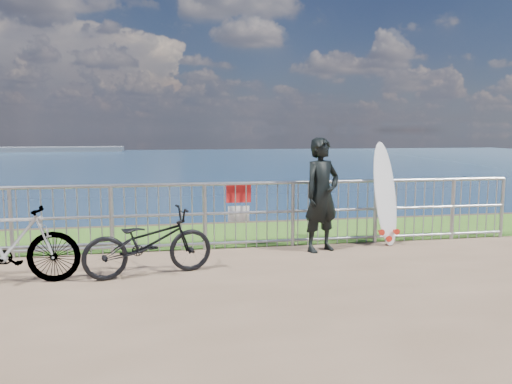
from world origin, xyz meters
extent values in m
plane|color=#376D1E|center=(0.00, 2.70, 0.01)|extent=(120.00, 120.00, 0.00)
cube|color=brown|center=(0.00, 3.90, -2.50)|extent=(120.00, 0.30, 5.00)
plane|color=navy|center=(0.00, 90.00, -5.00)|extent=(260.00, 260.00, 0.00)
cube|color=#565E68|center=(-50.00, 168.00, -4.25)|extent=(70.00, 12.00, 1.50)
cylinder|color=#989BA1|center=(0.00, 1.60, 1.10)|extent=(10.00, 0.06, 0.06)
cylinder|color=#989BA1|center=(0.00, 1.60, 0.61)|extent=(10.00, 0.05, 0.05)
cylinder|color=#989BA1|center=(0.00, 1.60, 0.10)|extent=(10.00, 0.05, 0.05)
cylinder|color=#989BA1|center=(-3.50, 1.60, 0.55)|extent=(0.06, 0.06, 1.10)
cylinder|color=#989BA1|center=(-2.00, 1.60, 0.55)|extent=(0.06, 0.06, 1.10)
cylinder|color=#989BA1|center=(-0.50, 1.60, 0.55)|extent=(0.06, 0.06, 1.10)
cylinder|color=#989BA1|center=(1.00, 1.60, 0.55)|extent=(0.06, 0.06, 1.10)
cylinder|color=#989BA1|center=(2.50, 1.60, 0.55)|extent=(0.06, 0.06, 1.10)
cylinder|color=#989BA1|center=(4.00, 1.60, 0.55)|extent=(0.06, 0.06, 1.10)
cylinder|color=#989BA1|center=(5.00, 1.60, 0.55)|extent=(0.06, 0.06, 1.10)
cube|color=red|center=(0.07, 1.66, 0.92)|extent=(0.42, 0.02, 0.30)
cube|color=white|center=(0.07, 1.66, 0.92)|extent=(0.38, 0.01, 0.08)
cube|color=white|center=(0.07, 1.66, 0.58)|extent=(0.36, 0.02, 0.26)
imported|color=black|center=(1.37, 1.18, 0.93)|extent=(0.80, 0.68, 1.86)
ellipsoid|color=white|center=(2.61, 1.45, 0.90)|extent=(0.57, 0.54, 1.80)
cone|color=red|center=(2.47, 1.33, 0.25)|extent=(0.11, 0.20, 0.11)
cone|color=red|center=(2.74, 1.33, 0.25)|extent=(0.11, 0.20, 0.11)
cone|color=red|center=(2.61, 1.33, 0.14)|extent=(0.11, 0.20, 0.11)
imported|color=black|center=(-1.38, 0.25, 0.46)|extent=(1.85, 1.00, 0.92)
imported|color=black|center=(-3.12, 0.16, 0.52)|extent=(1.74, 0.51, 1.04)
cylinder|color=#989BA1|center=(-2.63, 0.57, 0.39)|extent=(2.00, 0.05, 0.05)
cylinder|color=#989BA1|center=(-1.74, 0.57, 0.19)|extent=(0.04, 0.04, 0.39)
camera|label=1|loc=(-1.14, -6.56, 1.98)|focal=35.00mm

